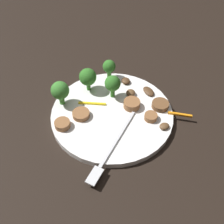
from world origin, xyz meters
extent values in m
plane|color=black|center=(0.00, 0.00, 0.00)|extent=(1.40, 1.40, 0.00)
cylinder|color=white|center=(0.00, 0.00, 0.01)|extent=(0.25, 0.25, 0.01)
cube|color=silver|center=(0.04, 0.06, 0.01)|extent=(0.14, 0.06, 0.00)
cube|color=silver|center=(0.12, 0.09, 0.01)|extent=(0.04, 0.03, 0.00)
cylinder|color=#347525|center=(-0.03, -0.03, 0.03)|extent=(0.01, 0.01, 0.03)
sphere|color=#2D6B23|center=(-0.03, -0.03, 0.05)|extent=(0.03, 0.03, 0.03)
cylinder|color=#347525|center=(-0.01, -0.09, 0.03)|extent=(0.01, 0.01, 0.03)
sphere|color=#2D6B23|center=(-0.01, -0.09, 0.05)|extent=(0.04, 0.04, 0.04)
cylinder|color=#408630|center=(0.06, -0.09, 0.03)|extent=(0.01, 0.01, 0.03)
sphere|color=#387A2D|center=(0.06, -0.09, 0.05)|extent=(0.04, 0.04, 0.04)
cylinder|color=#347525|center=(-0.07, -0.09, 0.02)|extent=(0.01, 0.01, 0.02)
sphere|color=#2D6B23|center=(-0.07, -0.09, 0.05)|extent=(0.03, 0.03, 0.03)
cylinder|color=brown|center=(-0.09, 0.06, 0.02)|extent=(0.05, 0.05, 0.01)
cylinder|color=brown|center=(0.05, -0.03, 0.02)|extent=(0.05, 0.05, 0.01)
cylinder|color=brown|center=(-0.05, 0.07, 0.02)|extent=(0.03, 0.03, 0.01)
cylinder|color=brown|center=(-0.04, 0.02, 0.02)|extent=(0.05, 0.05, 0.02)
cylinder|color=brown|center=(0.10, -0.04, 0.02)|extent=(0.04, 0.04, 0.01)
ellipsoid|color=#4C331E|center=(-0.08, -0.05, 0.02)|extent=(0.03, 0.03, 0.01)
ellipsoid|color=brown|center=(-0.05, 0.10, 0.02)|extent=(0.02, 0.02, 0.01)
ellipsoid|color=brown|center=(-0.06, -0.01, 0.02)|extent=(0.03, 0.03, 0.01)
ellipsoid|color=#4C331E|center=(-0.10, 0.01, 0.02)|extent=(0.03, 0.04, 0.01)
cube|color=orange|center=(-0.10, 0.10, 0.02)|extent=(0.03, 0.04, 0.00)
cube|color=yellow|center=(0.02, -0.04, 0.01)|extent=(0.04, 0.04, 0.00)
camera|label=1|loc=(0.25, 0.29, 0.42)|focal=43.68mm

